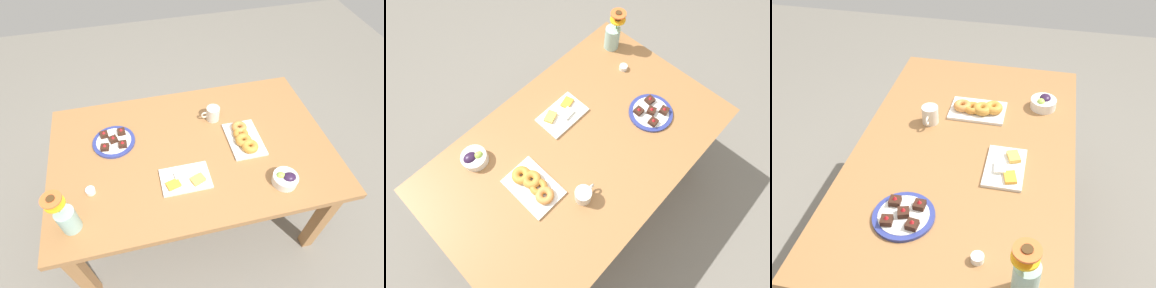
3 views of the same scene
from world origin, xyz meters
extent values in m
plane|color=slate|center=(0.00, 0.00, 0.00)|extent=(6.00, 6.00, 0.00)
cube|color=#9E6B3D|center=(0.00, 0.00, 0.72)|extent=(1.60, 1.00, 0.04)
cube|color=#9E6B3D|center=(0.72, -0.42, 0.35)|extent=(0.07, 0.07, 0.70)
cube|color=#9E6B3D|center=(-0.72, 0.42, 0.35)|extent=(0.07, 0.07, 0.70)
cube|color=#9E6B3D|center=(0.72, 0.42, 0.35)|extent=(0.07, 0.07, 0.70)
cylinder|color=beige|center=(-0.18, -0.21, 0.78)|extent=(0.08, 0.08, 0.09)
cylinder|color=brown|center=(-0.18, -0.21, 0.82)|extent=(0.07, 0.07, 0.00)
torus|color=beige|center=(-0.13, -0.21, 0.78)|extent=(0.05, 0.01, 0.05)
cylinder|color=white|center=(-0.42, 0.33, 0.77)|extent=(0.13, 0.13, 0.05)
ellipsoid|color=#2D1938|center=(-0.43, 0.34, 0.79)|extent=(0.07, 0.06, 0.04)
ellipsoid|color=#9EC14C|center=(-0.39, 0.32, 0.79)|extent=(0.05, 0.04, 0.04)
cube|color=white|center=(0.08, 0.20, 0.75)|extent=(0.26, 0.17, 0.01)
cube|color=#EFB74C|center=(0.02, 0.23, 0.76)|extent=(0.08, 0.07, 0.02)
cube|color=white|center=(0.10, 0.18, 0.76)|extent=(0.07, 0.06, 0.02)
cube|color=orange|center=(0.15, 0.23, 0.76)|extent=(0.08, 0.07, 0.01)
cube|color=white|center=(-0.31, 0.01, 0.75)|extent=(0.19, 0.28, 0.01)
torus|color=#D4853F|center=(-0.31, -0.07, 0.77)|extent=(0.12, 0.12, 0.04)
torus|color=orange|center=(-0.30, -0.02, 0.77)|extent=(0.10, 0.10, 0.03)
torus|color=#C78734|center=(-0.30, 0.03, 0.77)|extent=(0.10, 0.10, 0.04)
torus|color=orange|center=(-0.32, 0.09, 0.77)|extent=(0.11, 0.11, 0.04)
cylinder|color=white|center=(0.57, 0.17, 0.75)|extent=(0.05, 0.05, 0.03)
cylinder|color=#C68923|center=(0.57, 0.17, 0.76)|extent=(0.04, 0.04, 0.01)
cylinder|color=navy|center=(0.43, -0.15, 0.75)|extent=(0.24, 0.24, 0.01)
cylinder|color=white|center=(0.43, -0.15, 0.75)|extent=(0.20, 0.20, 0.01)
cube|color=#381E14|center=(0.38, -0.10, 0.77)|extent=(0.05, 0.05, 0.02)
cone|color=red|center=(0.38, -0.10, 0.79)|extent=(0.02, 0.02, 0.01)
cube|color=#381E14|center=(0.48, -0.10, 0.77)|extent=(0.05, 0.05, 0.02)
cone|color=red|center=(0.48, -0.10, 0.79)|extent=(0.02, 0.02, 0.01)
cube|color=#381E14|center=(0.38, -0.20, 0.77)|extent=(0.05, 0.05, 0.02)
cone|color=red|center=(0.38, -0.20, 0.79)|extent=(0.02, 0.02, 0.01)
cube|color=#381E14|center=(0.48, -0.20, 0.77)|extent=(0.05, 0.05, 0.02)
cone|color=red|center=(0.48, -0.20, 0.79)|extent=(0.02, 0.02, 0.01)
cube|color=#381E14|center=(0.43, -0.15, 0.77)|extent=(0.05, 0.05, 0.02)
cone|color=red|center=(0.43, -0.15, 0.79)|extent=(0.02, 0.02, 0.01)
cylinder|color=#99C1B7|center=(0.65, 0.34, 0.81)|extent=(0.09, 0.09, 0.14)
cylinder|color=#3D702D|center=(0.67, 0.33, 0.93)|extent=(0.01, 0.01, 0.10)
cylinder|color=orange|center=(0.67, 0.33, 0.98)|extent=(0.09, 0.09, 0.01)
cylinder|color=#472D14|center=(0.67, 0.33, 0.99)|extent=(0.04, 0.04, 0.01)
cylinder|color=#3D702D|center=(0.67, 0.33, 0.91)|extent=(0.01, 0.01, 0.06)
cylinder|color=yellow|center=(0.67, 0.33, 0.94)|extent=(0.09, 0.09, 0.01)
cylinder|color=#472D14|center=(0.67, 0.33, 0.95)|extent=(0.04, 0.04, 0.01)
camera|label=1|loc=(0.25, 1.06, 2.06)|focal=28.00mm
camera|label=2|loc=(-0.49, -0.47, 2.17)|focal=28.00mm
camera|label=3|loc=(1.45, 0.30, 2.02)|focal=40.00mm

